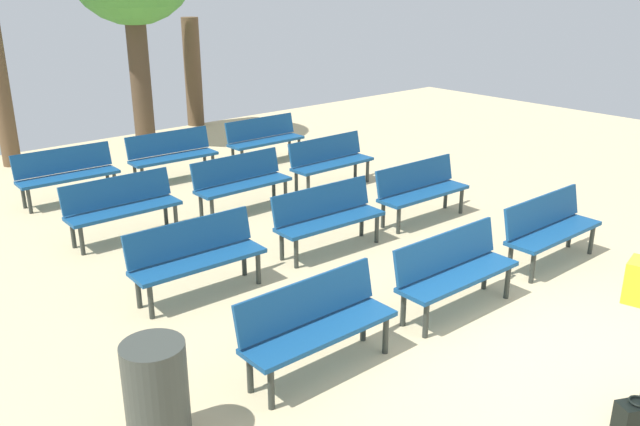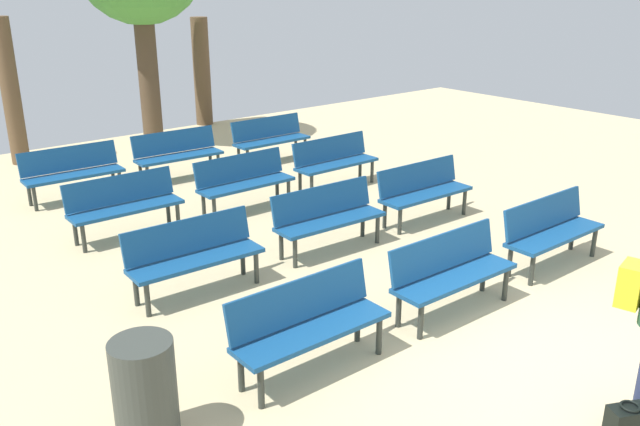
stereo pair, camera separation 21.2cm
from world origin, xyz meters
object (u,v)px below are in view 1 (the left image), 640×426
object	(u,v)px
bench_r3_c2	(264,137)
handbag	(636,416)
bench_r1_c1	(327,215)
bench_r3_c1	(172,153)
bench_r2_c1	(241,180)
bench_r1_c0	(196,254)
bench_r0_c0	(316,321)
trash_bin	(157,395)
bench_r2_c0	(122,204)
bench_r2_c2	(330,159)
tree_1	(1,94)
bench_r0_c2	(550,226)
bench_r3_c0	(67,172)
tree_2	(193,72)
bench_r0_c1	(454,268)
bench_r1_c2	(421,188)

from	to	relation	value
bench_r3_c2	handbag	world-z (taller)	bench_r3_c2
bench_r1_c1	bench_r3_c1	xyz separation A→B (m)	(0.05, 4.33, 0.00)
bench_r2_c1	bench_r3_c1	xyz separation A→B (m)	(0.01, 2.22, 0.00)
handbag	bench_r1_c0	bearing A→B (deg)	107.20
bench_r1_c0	bench_r3_c1	xyz separation A→B (m)	(2.08, 4.32, 0.00)
bench_r1_c0	bench_r1_c1	size ratio (longest dim) A/B	1.00
bench_r3_c1	handbag	distance (m)	8.90
bench_r0_c0	trash_bin	bearing A→B (deg)	-178.94
bench_r2_c0	bench_r2_c2	size ratio (longest dim) A/B	1.01
tree_1	bench_r0_c2	bearing A→B (deg)	-68.31
bench_r2_c2	bench_r3_c2	bearing A→B (deg)	86.77
bench_r1_c1	bench_r3_c0	distance (m)	4.75
bench_r1_c0	tree_2	world-z (taller)	tree_2
bench_r0_c0	bench_r1_c1	world-z (taller)	same
bench_r1_c0	bench_r1_c1	world-z (taller)	same
bench_r0_c0	handbag	world-z (taller)	bench_r0_c0
bench_r2_c2	trash_bin	xyz separation A→B (m)	(-5.60, -4.24, -0.05)
bench_r2_c2	trash_bin	bearing A→B (deg)	-142.74
bench_r3_c0	tree_1	distance (m)	3.06
bench_r2_c2	bench_r2_c0	bearing A→B (deg)	178.41
bench_r1_c1	bench_r0_c1	bearing A→B (deg)	-89.47
bench_r1_c2	trash_bin	size ratio (longest dim) A/B	1.78
bench_r1_c1	handbag	bearing A→B (deg)	-95.13
bench_r1_c2	tree_2	world-z (taller)	tree_2
bench_r2_c2	handbag	world-z (taller)	bench_r2_c2
tree_1	tree_2	bearing A→B (deg)	10.83
bench_r0_c1	bench_r2_c0	bearing A→B (deg)	113.66
bench_r0_c1	bench_r2_c1	size ratio (longest dim) A/B	1.01
bench_r3_c2	bench_r3_c1	bearing A→B (deg)	177.77
bench_r0_c0	bench_r2_c2	xyz separation A→B (m)	(3.95, 4.23, 0.00)
bench_r3_c1	handbag	bearing A→B (deg)	-91.69
bench_r3_c1	tree_2	distance (m)	4.83
bench_r1_c1	tree_2	size ratio (longest dim) A/B	0.62
bench_r3_c0	tree_2	xyz separation A→B (m)	(4.70, 3.83, 0.80)
bench_r3_c0	bench_r0_c0	bearing A→B (deg)	-89.04
bench_r0_c2	bench_r2_c2	bearing A→B (deg)	90.00
bench_r3_c0	handbag	size ratio (longest dim) A/B	4.41
bench_r1_c1	bench_r3_c2	world-z (taller)	same
bench_r3_c0	tree_2	size ratio (longest dim) A/B	0.62
bench_r1_c2	bench_r3_c1	bearing A→B (deg)	114.51
bench_r3_c1	handbag	world-z (taller)	bench_r3_c1
bench_r1_c1	bench_r3_c1	size ratio (longest dim) A/B	1.00
bench_r1_c1	trash_bin	size ratio (longest dim) A/B	1.79
tree_2	bench_r0_c1	bearing A→B (deg)	-105.67
bench_r3_c1	bench_r3_c2	world-z (taller)	same
bench_r0_c1	bench_r2_c0	distance (m)	4.80
bench_r2_c2	trash_bin	world-z (taller)	trash_bin
bench_r1_c1	bench_r3_c2	distance (m)	4.70
bench_r2_c2	bench_r3_c1	size ratio (longest dim) A/B	0.99
bench_r2_c1	trash_bin	bearing A→B (deg)	-131.10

